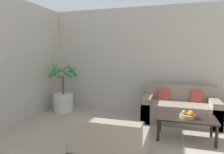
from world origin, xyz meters
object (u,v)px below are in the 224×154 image
at_px(fruit_bowl, 187,116).
at_px(sofa_loveseat, 179,109).
at_px(coffee_table, 186,120).
at_px(apple_red, 190,112).
at_px(ottoman, 122,136).
at_px(potted_palm, 63,95).
at_px(apple_green, 184,112).
at_px(orange_fruit, 191,113).

bearing_deg(fruit_bowl, sofa_loveseat, 95.68).
xyz_separation_m(coffee_table, apple_red, (0.07, 0.04, 0.14)).
bearing_deg(sofa_loveseat, coffee_table, -85.07).
distance_m(apple_red, ottoman, 1.30).
distance_m(potted_palm, coffee_table, 3.11).
relative_size(fruit_bowl, apple_green, 3.31).
xyz_separation_m(sofa_loveseat, apple_red, (0.15, -0.94, 0.22)).
height_order(sofa_loveseat, fruit_bowl, sofa_loveseat).
bearing_deg(sofa_loveseat, ottoman, -119.01).
xyz_separation_m(fruit_bowl, apple_red, (0.05, 0.07, 0.06)).
height_order(coffee_table, orange_fruit, orange_fruit).
xyz_separation_m(apple_red, orange_fruit, (0.01, -0.11, 0.01)).
relative_size(apple_red, orange_fruit, 0.77).
height_order(orange_fruit, ottoman, orange_fruit).
relative_size(sofa_loveseat, apple_green, 20.11).
height_order(potted_palm, apple_green, potted_palm).
distance_m(coffee_table, ottoman, 1.20).
bearing_deg(fruit_bowl, apple_red, 54.35).
height_order(potted_palm, sofa_loveseat, potted_palm).
bearing_deg(ottoman, orange_fruit, 28.79).
bearing_deg(fruit_bowl, apple_green, -178.52).
relative_size(apple_green, ottoman, 0.12).
xyz_separation_m(coffee_table, apple_green, (-0.03, -0.03, 0.15)).
xyz_separation_m(apple_red, ottoman, (-1.06, -0.70, -0.30)).
bearing_deg(orange_fruit, potted_palm, 162.46).
xyz_separation_m(potted_palm, apple_green, (2.95, -0.92, 0.06)).
relative_size(sofa_loveseat, orange_fruit, 18.06).
distance_m(sofa_loveseat, orange_fruit, 1.09).
bearing_deg(fruit_bowl, potted_palm, 162.88).
bearing_deg(ottoman, apple_green, 33.17).
bearing_deg(coffee_table, ottoman, -146.35).
bearing_deg(coffee_table, sofa_loveseat, 94.93).
relative_size(orange_fruit, ottoman, 0.14).
bearing_deg(orange_fruit, sofa_loveseat, 98.54).
relative_size(sofa_loveseat, apple_red, 23.42).
xyz_separation_m(orange_fruit, ottoman, (-1.07, -0.59, -0.31)).
distance_m(potted_palm, orange_fruit, 3.20).
bearing_deg(apple_green, coffee_table, 45.37).
bearing_deg(potted_palm, sofa_loveseat, 1.70).
xyz_separation_m(apple_green, ottoman, (-0.96, -0.63, -0.30)).
bearing_deg(potted_palm, apple_green, -17.41).
bearing_deg(coffee_table, apple_green, -134.63).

